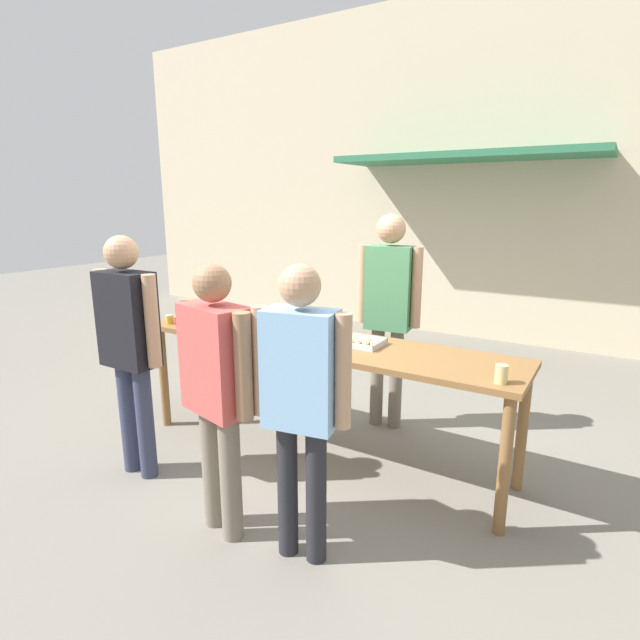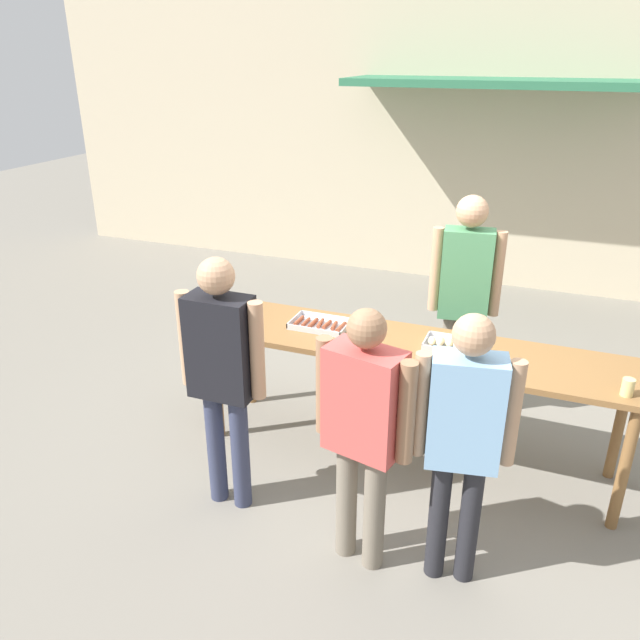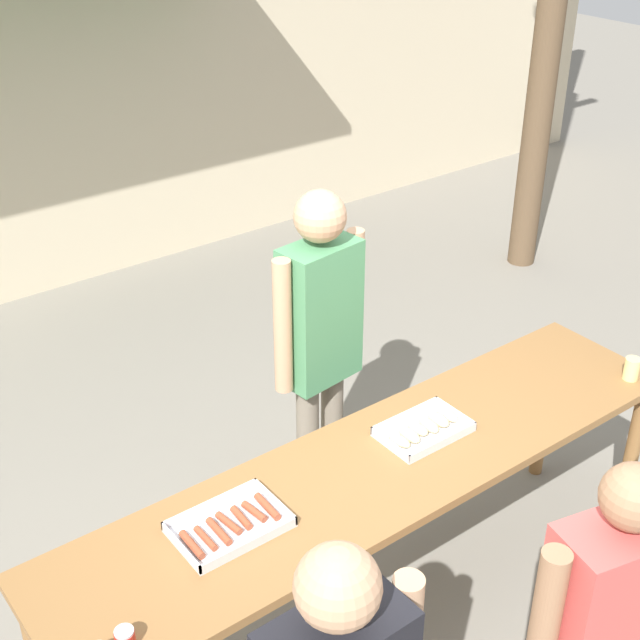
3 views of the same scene
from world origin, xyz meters
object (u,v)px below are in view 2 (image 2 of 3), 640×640
Objects in this scene: condiment_jar_mustard at (224,323)px; person_customer_waiting_in_line at (363,421)px; food_tray_buns at (453,344)px; beer_cup at (628,387)px; person_customer_holding_hotdog at (222,365)px; person_server_behind_table at (465,287)px; person_customer_with_cup at (463,430)px; food_tray_sausages at (320,325)px; condiment_jar_ketchup at (236,324)px.

person_customer_waiting_in_line reaches higher than condiment_jar_mustard.
food_tray_buns is 1.07m from beer_cup.
food_tray_buns is 1.61m from condiment_jar_mustard.
person_customer_holding_hotdog reaches higher than food_tray_buns.
person_customer_with_cup is at bearing -87.49° from person_server_behind_table.
food_tray_sausages is 0.69m from condiment_jar_mustard.
person_customer_with_cup reaches higher than person_customer_waiting_in_line.
person_customer_holding_hotdog reaches higher than beer_cup.
person_server_behind_table reaches higher than condiment_jar_ketchup.
person_customer_holding_hotdog is at bearing -132.74° from person_server_behind_table.
beer_cup is (2.63, 0.00, 0.02)m from condiment_jar_mustard.
condiment_jar_mustard is at bearing -33.96° from person_customer_with_cup.
condiment_jar_ketchup is at bearing -170.32° from food_tray_buns.
food_tray_sausages is 0.23× the size of person_server_behind_table.
person_customer_waiting_in_line is (-0.51, -0.06, -0.03)m from person_customer_with_cup.
food_tray_buns is at bearing -90.79° from person_customer_waiting_in_line.
person_customer_holding_hotdog is at bearing -61.21° from condiment_jar_mustard.
person_customer_waiting_in_line is (1.22, -0.87, -0.00)m from condiment_jar_ketchup.
person_server_behind_table reaches higher than beer_cup.
person_customer_waiting_in_line is (0.94, -0.17, -0.07)m from person_customer_holding_hotdog.
person_customer_waiting_in_line is at bearing -35.45° from condiment_jar_ketchup.
food_tray_buns is 1.51m from condiment_jar_ketchup.
food_tray_sausages is 0.95m from food_tray_buns.
food_tray_buns is at bearing 9.59° from condiment_jar_mustard.
condiment_jar_mustard is at bearing -171.87° from condiment_jar_ketchup.
food_tray_buns is at bearing 165.70° from beer_cup.
person_customer_holding_hotdog is 0.95m from person_customer_waiting_in_line.
food_tray_buns is 0.68m from person_server_behind_table.
person_customer_with_cup is at bearing -160.43° from person_customer_waiting_in_line.
food_tray_sausages is 0.26× the size of person_customer_with_cup.
person_customer_holding_hotdog is at bearing -14.82° from person_customer_with_cup.
person_customer_holding_hotdog is at bearing -67.86° from condiment_jar_ketchup.
person_server_behind_table is 1.75m from person_customer_with_cup.
person_customer_waiting_in_line is at bearing -33.10° from condiment_jar_mustard.
beer_cup is at bearing -163.51° from person_customer_holding_hotdog.
person_customer_with_cup is 0.52m from person_customer_waiting_in_line.
condiment_jar_mustard is 1.00× the size of condiment_jar_ketchup.
beer_cup is at bearing -133.96° from person_customer_waiting_in_line.
condiment_jar_mustard and condiment_jar_ketchup have the same top height.
condiment_jar_mustard is at bearing -61.67° from person_customer_holding_hotdog.
food_tray_buns is 1.16m from person_customer_waiting_in_line.
person_server_behind_table reaches higher than food_tray_sausages.
condiment_jar_ketchup is 2.53m from beer_cup.
person_customer_waiting_in_line is at bearing -103.74° from food_tray_buns.
beer_cup is 0.06× the size of person_customer_holding_hotdog.
beer_cup is 0.07× the size of person_customer_waiting_in_line.
person_customer_with_cup is (-0.80, -0.80, 0.01)m from beer_cup.
beer_cup is 2.35m from person_customer_holding_hotdog.
person_customer_with_cup is (1.82, -0.80, 0.03)m from condiment_jar_mustard.
person_customer_holding_hotdog is at bearing -141.83° from food_tray_buns.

